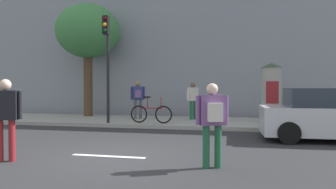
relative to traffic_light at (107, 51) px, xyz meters
name	(u,v)px	position (x,y,z in m)	size (l,w,h in m)	color
ground_plane	(108,156)	(2.31, -5.24, -3.07)	(80.00, 80.00, 0.00)	#2B2B2D
sidewalk_curb	(171,122)	(2.31, 1.76, -3.00)	(36.00, 4.00, 0.15)	#9E9B93
lane_markings	(108,156)	(2.31, -5.24, -3.07)	(25.80, 0.16, 0.01)	silver
building_backdrop	(189,23)	(2.31, 6.76, 2.39)	(36.00, 5.00, 10.91)	gray
traffic_light	(107,51)	(0.00, 0.00, 0.00)	(0.24, 0.45, 4.35)	black
poster_column	(271,92)	(6.57, 1.84, -1.66)	(0.91, 0.91, 2.48)	#9E9B93
street_tree	(88,32)	(-2.29, 2.90, 1.35)	(3.21, 3.21, 5.69)	#4C3826
pedestrian_with_bag	(6,112)	(0.34, -6.19, -1.99)	(0.65, 0.49, 1.78)	maroon
pedestrian_in_light_jacket	(212,117)	(4.76, -5.81, -2.05)	(0.63, 0.50, 1.69)	#1E5938
pedestrian_with_backpack	(193,97)	(3.19, 2.24, -1.91)	(0.53, 0.57, 1.68)	#1E5938
pedestrian_in_dark_shirt	(138,96)	(0.68, 1.96, -1.87)	(0.63, 0.49, 1.74)	#4C4C51
bicycle_leaning	(151,114)	(1.76, 0.38, -2.53)	(1.77, 0.13, 1.09)	black
parked_car_dark	(336,116)	(8.12, -1.71, -2.31)	(4.51, 2.09, 1.58)	silver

